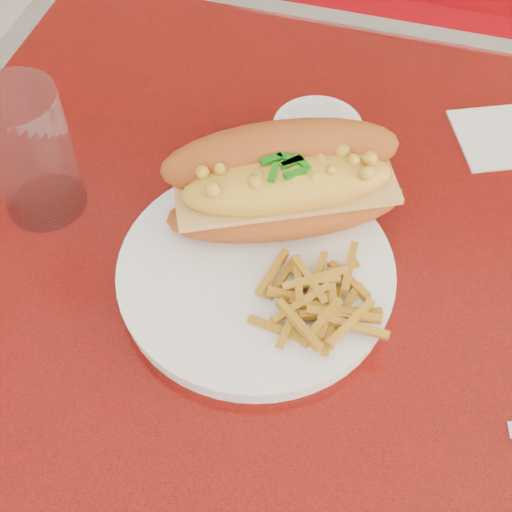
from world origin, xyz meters
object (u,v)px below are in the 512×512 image
(sauce_cup_left, at_px, (312,142))
(water_tumbler, at_px, (31,154))
(diner_table, at_px, (412,355))
(booth_bench_far, at_px, (443,113))
(mac_hoagie, at_px, (285,182))
(gravy_ramekin, at_px, (316,142))
(dinner_plate, at_px, (256,273))
(fork, at_px, (317,283))

(sauce_cup_left, relative_size, water_tumbler, 0.40)
(diner_table, relative_size, booth_bench_far, 1.03)
(mac_hoagie, distance_m, gravy_ramekin, 0.11)
(diner_table, xyz_separation_m, sauce_cup_left, (-0.17, 0.14, 0.18))
(diner_table, distance_m, sauce_cup_left, 0.28)
(mac_hoagie, xyz_separation_m, sauce_cup_left, (0.00, 0.11, -0.05))
(dinner_plate, distance_m, sauce_cup_left, 0.19)
(booth_bench_far, relative_size, sauce_cup_left, 19.73)
(dinner_plate, height_order, gravy_ramekin, gravy_ramekin)
(sauce_cup_left, bearing_deg, fork, -75.19)
(booth_bench_far, distance_m, dinner_plate, 1.01)
(booth_bench_far, relative_size, water_tumbler, 7.93)
(mac_hoagie, relative_size, fork, 1.80)
(dinner_plate, bearing_deg, booth_bench_far, 78.24)
(fork, bearing_deg, mac_hoagie, 24.24)
(diner_table, distance_m, dinner_plate, 0.25)
(diner_table, xyz_separation_m, mac_hoagie, (-0.17, 0.03, 0.23))
(diner_table, height_order, fork, fork)
(mac_hoagie, relative_size, sauce_cup_left, 4.48)
(mac_hoagie, height_order, sauce_cup_left, mac_hoagie)
(dinner_plate, relative_size, sauce_cup_left, 6.01)
(diner_table, relative_size, water_tumbler, 8.12)
(mac_hoagie, bearing_deg, fork, -80.77)
(sauce_cup_left, bearing_deg, mac_hoagie, -92.17)
(booth_bench_far, xyz_separation_m, water_tumbler, (-0.43, -0.83, 0.56))
(mac_hoagie, bearing_deg, booth_bench_far, 51.91)
(mac_hoagie, bearing_deg, sauce_cup_left, 62.14)
(fork, bearing_deg, sauce_cup_left, 4.13)
(fork, bearing_deg, diner_table, -75.77)
(mac_hoagie, distance_m, water_tumbler, 0.26)
(fork, height_order, water_tumbler, water_tumbler)
(sauce_cup_left, bearing_deg, booth_bench_far, 75.92)
(fork, xyz_separation_m, water_tumbler, (-0.31, 0.04, 0.06))
(gravy_ramekin, height_order, water_tumbler, water_tumbler)
(gravy_ramekin, relative_size, sauce_cup_left, 1.66)
(booth_bench_far, bearing_deg, mac_hoagie, -102.40)
(dinner_plate, bearing_deg, water_tumbler, 171.99)
(water_tumbler, bearing_deg, booth_bench_far, 62.64)
(dinner_plate, xyz_separation_m, sauce_cup_left, (0.01, 0.19, 0.00))
(booth_bench_far, bearing_deg, fork, -97.70)
(booth_bench_far, xyz_separation_m, sauce_cup_left, (-0.17, -0.67, 0.50))
(fork, distance_m, gravy_ramekin, 0.19)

